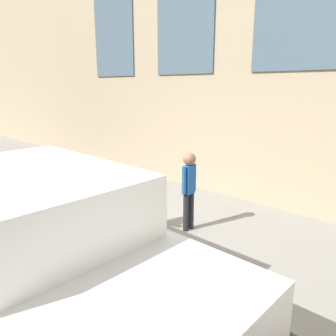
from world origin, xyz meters
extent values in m
plane|color=#514F4C|center=(0.00, 0.00, 0.00)|extent=(80.00, 80.00, 0.00)
cube|color=gray|center=(1.44, 0.00, 0.06)|extent=(2.88, 60.00, 0.12)
cube|color=#4C6070|center=(2.86, -1.20, 3.63)|extent=(0.03, 1.54, 2.11)
cube|color=#4C6070|center=(2.86, 1.20, 3.63)|extent=(0.03, 1.54, 2.11)
cube|color=#4C6070|center=(2.86, 3.59, 3.63)|extent=(0.03, 1.54, 2.11)
cylinder|color=gray|center=(0.65, -0.01, 0.14)|extent=(0.35, 0.35, 0.04)
cylinder|color=gray|center=(0.65, -0.01, 0.43)|extent=(0.26, 0.26, 0.61)
sphere|color=slate|center=(0.65, -0.01, 0.74)|extent=(0.28, 0.28, 0.28)
cylinder|color=black|center=(0.65, -0.01, 0.82)|extent=(0.09, 0.09, 0.11)
cylinder|color=gray|center=(0.65, -0.19, 0.50)|extent=(0.09, 0.10, 0.09)
cylinder|color=gray|center=(0.65, 0.17, 0.50)|extent=(0.09, 0.10, 0.09)
cylinder|color=#232328|center=(1.00, -0.51, 0.42)|extent=(0.09, 0.09, 0.60)
cylinder|color=#232328|center=(1.12, -0.51, 0.42)|extent=(0.09, 0.09, 0.60)
cube|color=#1E59A5|center=(1.06, -0.51, 0.94)|extent=(0.16, 0.11, 0.45)
cylinder|color=#1E59A5|center=(0.94, -0.51, 0.95)|extent=(0.07, 0.07, 0.43)
cylinder|color=#1E59A5|center=(1.18, -0.51, 0.95)|extent=(0.07, 0.07, 0.43)
sphere|color=#8C6647|center=(1.06, -0.51, 1.27)|extent=(0.20, 0.20, 0.20)
cylinder|color=black|center=(-0.50, 1.10, 0.33)|extent=(0.24, 0.67, 0.67)
cylinder|color=black|center=(-0.50, -1.86, 0.33)|extent=(0.24, 0.67, 0.67)
cube|color=white|center=(-1.37, -0.38, 0.61)|extent=(1.98, 4.78, 0.56)
cube|color=white|center=(-1.37, -0.38, 1.20)|extent=(1.74, 2.29, 0.62)
cube|color=#1E232D|center=(-1.37, -0.38, 1.20)|extent=(1.75, 2.11, 0.40)
camera|label=1|loc=(-2.64, -3.59, 2.33)|focal=35.00mm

